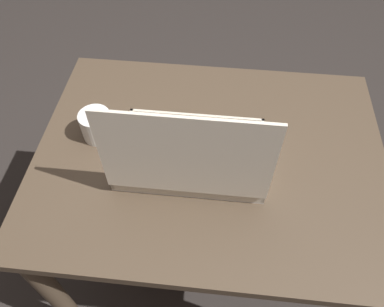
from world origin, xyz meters
name	(u,v)px	position (x,y,z in m)	size (l,w,h in m)	color
ground_plane	(203,260)	(0.00, 0.00, 0.00)	(8.00, 8.00, 0.00)	#2D2826
dining_table	(208,179)	(0.00, 0.00, 0.64)	(0.97, 0.75, 0.77)	#4C3D2D
donut_box	(191,154)	(0.05, 0.05, 0.82)	(0.39, 0.27, 0.30)	silver
coffee_mug	(96,125)	(0.32, -0.03, 0.81)	(0.09, 0.09, 0.08)	white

